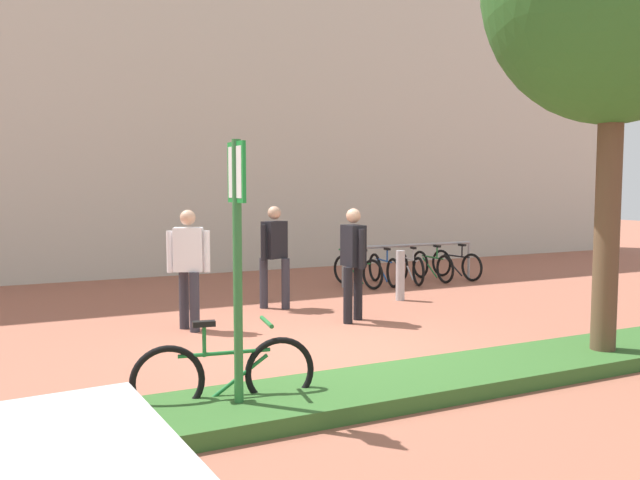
# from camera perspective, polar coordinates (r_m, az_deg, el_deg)

# --- Properties ---
(ground_plane) EXTENTS (60.00, 60.00, 0.00)m
(ground_plane) POSITION_cam_1_polar(r_m,az_deg,el_deg) (8.27, 0.98, -9.59)
(ground_plane) COLOR #9E5B47
(building_facade) EXTENTS (28.00, 1.20, 10.00)m
(building_facade) POSITION_cam_1_polar(r_m,az_deg,el_deg) (15.98, -12.81, 15.30)
(building_facade) COLOR beige
(building_facade) RESTS_ON ground
(planter_strip) EXTENTS (7.00, 1.10, 0.16)m
(planter_strip) POSITION_cam_1_polar(r_m,az_deg,el_deg) (7.19, 13.87, -11.29)
(planter_strip) COLOR #336028
(planter_strip) RESTS_ON ground
(parking_sign_post) EXTENTS (0.08, 0.36, 2.45)m
(parking_sign_post) POSITION_cam_1_polar(r_m,az_deg,el_deg) (5.60, -7.31, 0.12)
(parking_sign_post) COLOR #2D7238
(parking_sign_post) RESTS_ON ground
(bike_at_sign) EXTENTS (1.67, 0.42, 0.86)m
(bike_at_sign) POSITION_cam_1_polar(r_m,az_deg,el_deg) (6.04, -8.35, -11.68)
(bike_at_sign) COLOR black
(bike_at_sign) RESTS_ON ground
(bike_rack_cluster) EXTENTS (3.21, 1.62, 0.83)m
(bike_rack_cluster) POSITION_cam_1_polar(r_m,az_deg,el_deg) (13.87, 7.86, -2.32)
(bike_rack_cluster) COLOR #99999E
(bike_rack_cluster) RESTS_ON ground
(bollard_steel) EXTENTS (0.16, 0.16, 0.90)m
(bollard_steel) POSITION_cam_1_polar(r_m,az_deg,el_deg) (11.70, 7.10, -3.13)
(bollard_steel) COLOR #ADADB2
(bollard_steel) RESTS_ON ground
(person_shirt_white) EXTENTS (0.57, 0.42, 1.72)m
(person_shirt_white) POSITION_cam_1_polar(r_m,az_deg,el_deg) (9.33, -11.53, -1.90)
(person_shirt_white) COLOR #2D2D38
(person_shirt_white) RESTS_ON ground
(person_suited_dark) EXTENTS (0.41, 0.61, 1.72)m
(person_suited_dark) POSITION_cam_1_polar(r_m,az_deg,el_deg) (9.74, 2.95, -1.53)
(person_suited_dark) COLOR black
(person_suited_dark) RESTS_ON ground
(person_suited_navy) EXTENTS (0.56, 0.38, 1.72)m
(person_suited_navy) POSITION_cam_1_polar(r_m,az_deg,el_deg) (10.79, -4.04, -0.92)
(person_suited_navy) COLOR #2D2D38
(person_suited_navy) RESTS_ON ground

